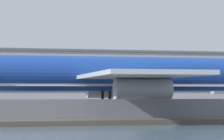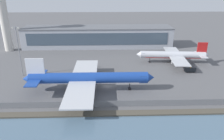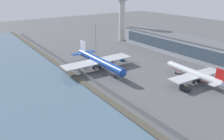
# 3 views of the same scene
# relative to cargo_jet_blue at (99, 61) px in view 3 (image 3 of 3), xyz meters

# --- Properties ---
(ground_plane) EXTENTS (500.00, 500.00, 0.00)m
(ground_plane) POSITION_rel_cargo_jet_blue_xyz_m (8.15, 3.51, -5.24)
(ground_plane) COLOR #565659
(shoreline_seawall) EXTENTS (320.00, 3.00, 0.50)m
(shoreline_seawall) POSITION_rel_cargo_jet_blue_xyz_m (8.15, -16.99, -4.99)
(shoreline_seawall) COLOR #474238
(shoreline_seawall) RESTS_ON ground
(perimeter_fence) EXTENTS (280.00, 0.10, 2.36)m
(perimeter_fence) POSITION_rel_cargo_jet_blue_xyz_m (8.15, -12.49, -4.06)
(perimeter_fence) COLOR slate
(perimeter_fence) RESTS_ON ground
(cargo_jet_blue) EXTENTS (51.03, 43.91, 13.74)m
(cargo_jet_blue) POSITION_rel_cargo_jet_blue_xyz_m (0.00, 0.00, 0.00)
(cargo_jet_blue) COLOR #193D93
(cargo_jet_blue) RESTS_ON ground
(passenger_jet_silver) EXTENTS (38.23, 32.75, 11.51)m
(passenger_jet_silver) POSITION_rel_cargo_jet_blue_xyz_m (43.31, 30.92, -0.84)
(passenger_jet_silver) COLOR silver
(passenger_jet_silver) RESTS_ON ground
(baggage_tug) EXTENTS (3.45, 3.33, 1.80)m
(baggage_tug) POSITION_rel_cargo_jet_blue_xyz_m (-4.60, 21.15, -4.44)
(baggage_tug) COLOR #19519E
(baggage_tug) RESTS_ON ground
(ops_van) EXTENTS (5.28, 2.32, 2.48)m
(ops_van) POSITION_rel_cargo_jet_blue_xyz_m (48.01, 18.33, -3.96)
(ops_van) COLOR #1E2328
(ops_van) RESTS_ON ground
(control_tower) EXTENTS (10.40, 10.40, 42.59)m
(control_tower) POSITION_rel_cargo_jet_blue_xyz_m (-53.31, 57.72, 18.87)
(control_tower) COLOR beige
(control_tower) RESTS_ON ground
(terminal_building) EXTENTS (97.02, 17.80, 13.16)m
(terminal_building) POSITION_rel_cargo_jet_blue_xyz_m (2.59, 65.46, 1.35)
(terminal_building) COLOR #9EA3AD
(terminal_building) RESTS_ON ground
(apron_light_mast_apron_west) EXTENTS (3.20, 0.40, 22.55)m
(apron_light_mast_apron_west) POSITION_rel_cargo_jet_blue_xyz_m (-30.90, 16.63, 7.33)
(apron_light_mast_apron_west) COLOR gray
(apron_light_mast_apron_west) RESTS_ON ground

